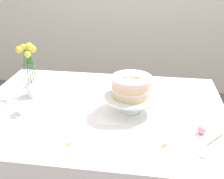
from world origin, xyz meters
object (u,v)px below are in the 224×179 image
at_px(layer_cake, 132,86).
at_px(flower_vase, 31,76).
at_px(cake_stand, 131,98).
at_px(dining_table, 100,123).
at_px(teacup, 24,110).
at_px(fallen_rose, 202,130).

distance_m(layer_cake, flower_vase, 0.61).
xyz_separation_m(cake_stand, layer_cake, (0.00, -0.00, 0.07)).
relative_size(cake_stand, flower_vase, 0.87).
xyz_separation_m(dining_table, cake_stand, (0.18, -0.00, 0.17)).
relative_size(teacup, fallen_rose, 1.00).
xyz_separation_m(layer_cake, teacup, (-0.57, -0.11, -0.13)).
distance_m(dining_table, fallen_rose, 0.56).
bearing_deg(layer_cake, dining_table, 179.36).
relative_size(cake_stand, teacup, 2.48).
xyz_separation_m(flower_vase, teacup, (0.04, -0.21, -0.10)).
height_order(dining_table, teacup, teacup).
bearing_deg(flower_vase, teacup, -79.70).
relative_size(dining_table, layer_cake, 6.50).
distance_m(layer_cake, fallen_rose, 0.41).
xyz_separation_m(cake_stand, fallen_rose, (0.35, -0.16, -0.06)).
relative_size(layer_cake, flower_vase, 0.64).
bearing_deg(layer_cake, fallen_rose, -24.45).
bearing_deg(flower_vase, fallen_rose, -15.46).
bearing_deg(flower_vase, cake_stand, -9.78).
height_order(dining_table, layer_cake, layer_cake).
distance_m(dining_table, teacup, 0.42).
bearing_deg(dining_table, flower_vase, 166.60).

